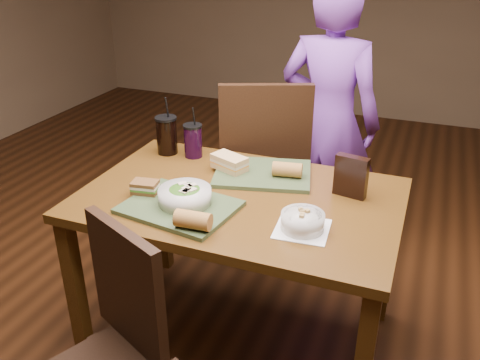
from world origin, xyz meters
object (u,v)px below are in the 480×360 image
dining_table (240,214)px  tray_far (263,173)px  tray_near (180,207)px  cup_cola (167,135)px  cup_berry (193,141)px  sandwich_far (229,162)px  salad_bowl (185,195)px  sandwich_near (145,187)px  baguette_far (287,170)px  chair_near (116,345)px  diner (329,123)px  baguette_near (193,220)px  chip_bag (351,176)px  soup_bowl (303,221)px  chair_far (271,166)px

dining_table → tray_far: tray_far is taller
tray_near → cup_cola: size_ratio=1.47×
tray_near → dining_table: bearing=47.5°
cup_berry → tray_near: bearing=-70.0°
sandwich_far → salad_bowl: bearing=-96.4°
tray_far → cup_cola: cup_cola is taller
sandwich_near → baguette_far: baguette_far is taller
sandwich_far → baguette_far: same height
chair_near → baguette_far: size_ratio=6.99×
diner → baguette_near: size_ratio=11.92×
cup_cola → baguette_near: bearing=-54.5°
tray_near → cup_berry: 0.53m
cup_cola → chip_bag: bearing=-8.2°
salad_bowl → tray_far: bearing=63.8°
sandwich_far → cup_cola: bearing=164.5°
salad_bowl → sandwich_far: salad_bowl is taller
tray_near → soup_bowl: size_ratio=2.04×
cup_berry → cup_cola: bearing=-177.3°
sandwich_far → chip_bag: (0.54, -0.03, 0.04)m
tray_near → sandwich_near: size_ratio=3.66×
baguette_far → cup_cola: bearing=172.5°
chair_far → cup_berry: chair_far is taller
cup_cola → chair_far: bearing=41.0°
cup_berry → dining_table: bearing=-39.9°
chair_far → diner: diner is taller
soup_bowl → cup_cola: cup_cola is taller
chair_far → baguette_near: (0.02, -0.99, 0.21)m
chair_far → baguette_near: bearing=-88.6°
chair_far → soup_bowl: 0.93m
baguette_near → baguette_far: baguette_near is taller
soup_bowl → baguette_far: 0.42m
baguette_far → tray_near: bearing=-128.1°
chip_bag → tray_far: bearing=-177.2°
salad_bowl → baguette_near: (0.11, -0.16, -0.00)m
salad_bowl → cup_berry: 0.51m
chair_near → tray_far: (0.19, 0.91, 0.26)m
diner → sandwich_far: size_ratio=8.62×
baguette_far → chip_bag: (0.28, -0.05, 0.04)m
tray_near → sandwich_far: (0.05, 0.38, 0.04)m
tray_near → salad_bowl: bearing=63.0°
tray_near → chip_bag: size_ratio=2.41×
dining_table → chip_bag: (0.42, 0.16, 0.18)m
baguette_far → chip_bag: bearing=-9.8°
sandwich_far → chip_bag: chip_bag is taller
chair_far → soup_bowl: bearing=-65.1°
tray_far → cup_berry: bearing=167.7°
tray_far → salad_bowl: size_ratio=2.02×
salad_bowl → cup_berry: bearing=112.3°
salad_bowl → soup_bowl: 0.47m
dining_table → tray_near: (-0.18, -0.19, 0.10)m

